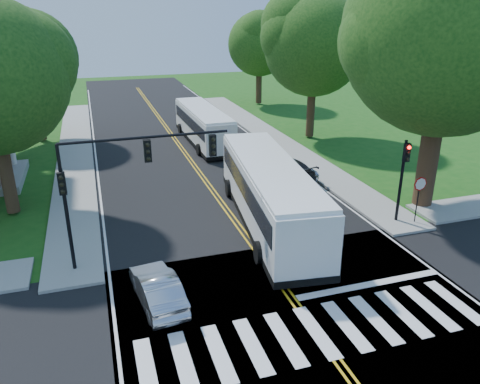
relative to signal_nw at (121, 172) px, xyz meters
name	(u,v)px	position (x,y,z in m)	size (l,w,h in m)	color
ground	(310,324)	(5.86, -6.43, -4.38)	(140.00, 140.00, 0.00)	#184F13
road	(198,171)	(5.86, 11.57, -4.37)	(14.00, 96.00, 0.01)	black
cross_road	(310,324)	(5.86, -6.43, -4.37)	(60.00, 12.00, 0.01)	black
center_line	(187,155)	(5.86, 15.57, -4.36)	(0.36, 70.00, 0.01)	gold
edge_line_w	(97,163)	(-0.94, 15.57, -4.36)	(0.12, 70.00, 0.01)	silver
edge_line_e	(268,148)	(12.66, 15.57, -4.36)	(0.12, 70.00, 0.01)	silver
crosswalk	(316,332)	(5.86, -6.93, -4.36)	(12.60, 3.00, 0.01)	silver
stop_bar	(369,284)	(9.36, -4.83, -4.36)	(6.60, 0.40, 0.01)	silver
sidewalk_nw	(75,153)	(-2.44, 18.57, -4.30)	(2.60, 40.00, 0.15)	gray
sidewalk_ne	(272,137)	(14.16, 18.57, -4.30)	(2.60, 40.00, 0.15)	gray
tree_ne_big	(448,32)	(16.86, 1.57, 5.24)	(10.80, 10.80, 14.91)	#382A16
tree_west_far	(30,58)	(-5.14, 23.57, 2.62)	(7.60, 7.60, 10.67)	#382A16
tree_east_mid	(314,45)	(17.36, 17.57, 3.48)	(8.40, 8.40, 11.93)	#382A16
tree_east_far	(259,44)	(18.36, 33.57, 2.48)	(7.20, 7.20, 10.34)	#382A16
signal_nw	(121,172)	(0.00, 0.00, 0.00)	(7.15, 0.46, 5.66)	black
signal_ne	(403,170)	(14.06, 0.01, -1.41)	(0.30, 0.46, 4.40)	black
stop_sign	(420,189)	(14.86, -0.45, -2.35)	(0.76, 0.08, 2.53)	black
bus_lead	(269,192)	(7.47, 2.01, -2.58)	(4.42, 13.29, 3.38)	white
bus_follow	(203,125)	(7.99, 18.76, -2.82)	(2.87, 11.40, 2.94)	white
hatchback	(157,288)	(0.77, -3.43, -3.71)	(1.39, 3.99, 1.31)	#B3B5BA
suv	(290,170)	(11.46, 8.31, -3.78)	(1.94, 4.20, 1.17)	silver
dark_sedan	(286,169)	(11.19, 8.33, -3.69)	(1.91, 4.70, 1.36)	black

